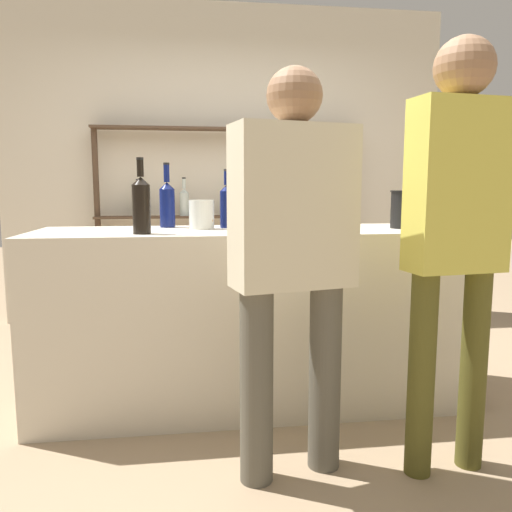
% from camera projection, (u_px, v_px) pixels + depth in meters
% --- Properties ---
extents(ground_plane, '(16.00, 16.00, 0.00)m').
position_uv_depth(ground_plane, '(256.00, 399.00, 2.84)').
color(ground_plane, '#9E8466').
extents(bar_counter, '(2.35, 0.70, 0.97)m').
position_uv_depth(bar_counter, '(256.00, 316.00, 2.77)').
color(bar_counter, beige).
rests_on(bar_counter, ground_plane).
extents(back_wall, '(3.95, 0.12, 2.80)m').
position_uv_depth(back_wall, '(227.00, 165.00, 4.56)').
color(back_wall, beige).
rests_on(back_wall, ground_plane).
extents(back_shelf, '(2.33, 0.18, 1.71)m').
position_uv_depth(back_shelf, '(229.00, 193.00, 4.42)').
color(back_shelf, '#4C3828').
rests_on(back_shelf, ground_plane).
extents(counter_bottle_0, '(0.07, 0.07, 0.33)m').
position_uv_depth(counter_bottle_0, '(427.00, 206.00, 2.83)').
color(counter_bottle_0, black).
rests_on(counter_bottle_0, bar_counter).
extents(counter_bottle_1, '(0.08, 0.08, 0.33)m').
position_uv_depth(counter_bottle_1, '(227.00, 205.00, 2.81)').
color(counter_bottle_1, '#0F1956').
rests_on(counter_bottle_1, bar_counter).
extents(counter_bottle_2, '(0.09, 0.09, 0.37)m').
position_uv_depth(counter_bottle_2, '(141.00, 204.00, 2.43)').
color(counter_bottle_2, black).
rests_on(counter_bottle_2, bar_counter).
extents(counter_bottle_3, '(0.09, 0.09, 0.37)m').
position_uv_depth(counter_bottle_3, '(167.00, 203.00, 2.84)').
color(counter_bottle_3, '#0F1956').
rests_on(counter_bottle_3, bar_counter).
extents(counter_bottle_4, '(0.07, 0.07, 0.36)m').
position_uv_depth(counter_bottle_4, '(241.00, 204.00, 2.58)').
color(counter_bottle_4, brown).
rests_on(counter_bottle_4, bar_counter).
extents(wine_glass, '(0.07, 0.07, 0.18)m').
position_uv_depth(wine_glass, '(325.00, 206.00, 2.53)').
color(wine_glass, silver).
rests_on(wine_glass, bar_counter).
extents(ice_bucket, '(0.19, 0.19, 0.21)m').
position_uv_depth(ice_bucket, '(407.00, 209.00, 2.78)').
color(ice_bucket, black).
rests_on(ice_bucket, bar_counter).
extents(cork_jar, '(0.14, 0.14, 0.16)m').
position_uv_depth(cork_jar, '(202.00, 215.00, 2.73)').
color(cork_jar, silver).
rests_on(cork_jar, bar_counter).
extents(customer_right, '(0.41, 0.23, 1.77)m').
position_uv_depth(customer_right, '(456.00, 219.00, 1.99)').
color(customer_right, brown).
rests_on(customer_right, ground_plane).
extents(customer_center, '(0.52, 0.31, 1.65)m').
position_uv_depth(customer_center, '(293.00, 247.00, 1.98)').
color(customer_center, '#575347').
rests_on(customer_center, ground_plane).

